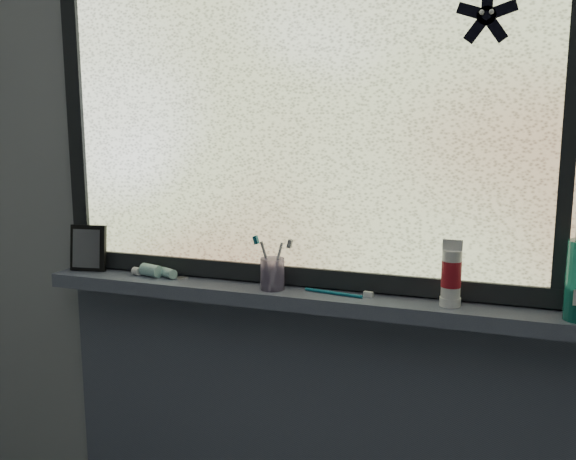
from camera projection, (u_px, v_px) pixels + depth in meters
The scene contains 12 objects.
wall_back at pixel (325, 204), 1.75m from camera, with size 3.00×0.01×2.50m, color #9EA3A8.
windowsill at pixel (316, 299), 1.73m from camera, with size 1.62×0.14×0.04m, color #52586D.
window_pane at pixel (324, 99), 1.68m from camera, with size 1.50×0.01×1.00m, color silver.
frame_bottom at pixel (322, 277), 1.76m from camera, with size 1.60×0.03×0.05m, color black.
frame_left at pixel (76, 101), 1.93m from camera, with size 0.05×0.03×1.10m, color black.
frame_mullion at pixel (573, 97), 1.48m from camera, with size 0.04×0.03×1.00m, color black.
starfish_sticker at pixel (487, 16), 1.50m from camera, with size 0.15×0.02×0.15m, color black, non-canonical shape.
vanity_mirror at pixel (88, 248), 1.96m from camera, with size 0.11×0.06×0.14m, color black.
toothpaste_tube at pixel (157, 271), 1.88m from camera, with size 0.21×0.04×0.04m, color white, non-canonical shape.
toothbrush_cup at pixel (272, 274), 1.75m from camera, with size 0.07×0.07×0.09m, color #9F8EBC.
toothbrush_lying at pixel (333, 292), 1.70m from camera, with size 0.20×0.02×0.01m, color #0E657E, non-canonical shape.
cream_tube at pixel (451, 271), 1.59m from camera, with size 0.05×0.05×0.12m, color silver.
Camera 1 is at (0.48, -0.37, 1.49)m, focal length 40.00 mm.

